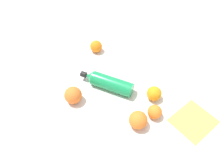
{
  "coord_description": "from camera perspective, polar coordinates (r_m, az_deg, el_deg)",
  "views": [
    {
      "loc": [
        0.6,
        -0.32,
        0.83
      ],
      "look_at": [
        0.02,
        0.03,
        0.03
      ],
      "focal_mm": 35.19,
      "sensor_mm": 36.0,
      "label": 1
    }
  ],
  "objects": [
    {
      "name": "ground_plane",
      "position": [
        1.07,
        -2.22,
        -1.15
      ],
      "size": [
        2.4,
        2.4,
        0.0
      ],
      "primitive_type": "plane",
      "color": "silver"
    },
    {
      "name": "water_bottle",
      "position": [
        1.05,
        -1.07,
        0.36
      ],
      "size": [
        0.25,
        0.19,
        0.07
      ],
      "rotation": [
        0.0,
        0.0,
        3.75
      ],
      "color": "#198C4C",
      "rests_on": "ground_plane"
    },
    {
      "name": "orange_0",
      "position": [
        1.01,
        -10.09,
        -2.87
      ],
      "size": [
        0.08,
        0.08,
        0.08
      ],
      "primitive_type": "sphere",
      "color": "orange",
      "rests_on": "ground_plane"
    },
    {
      "name": "orange_1",
      "position": [
        1.02,
        10.87,
        -2.44
      ],
      "size": [
        0.07,
        0.07,
        0.07
      ],
      "primitive_type": "sphere",
      "color": "orange",
      "rests_on": "ground_plane"
    },
    {
      "name": "orange_2",
      "position": [
        0.97,
        11.03,
        -7.12
      ],
      "size": [
        0.06,
        0.06,
        0.06
      ],
      "primitive_type": "sphere",
      "color": "orange",
      "rests_on": "ground_plane"
    },
    {
      "name": "orange_3",
      "position": [
        1.24,
        -4.15,
        9.71
      ],
      "size": [
        0.07,
        0.07,
        0.07
      ],
      "primitive_type": "sphere",
      "color": "orange",
      "rests_on": "ground_plane"
    },
    {
      "name": "orange_4",
      "position": [
        0.93,
        6.79,
        -9.27
      ],
      "size": [
        0.08,
        0.08,
        0.08
      ],
      "primitive_type": "sphere",
      "color": "orange",
      "rests_on": "ground_plane"
    },
    {
      "name": "folded_napkin",
      "position": [
        1.02,
        20.41,
        -8.94
      ],
      "size": [
        0.17,
        0.19,
        0.01
      ],
      "primitive_type": "cube",
      "rotation": [
        0.0,
        0.0,
        0.14
      ],
      "color": "#E5B24C",
      "rests_on": "ground_plane"
    }
  ]
}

